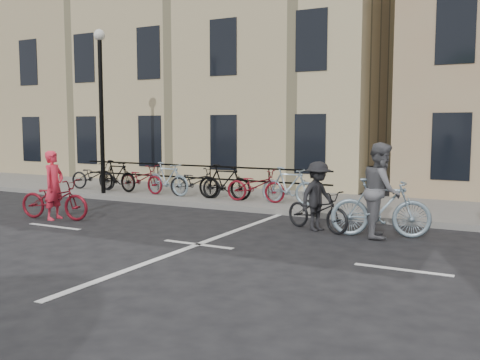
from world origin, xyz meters
The scene contains 8 objects.
ground centered at (0.00, 0.00, 0.00)m, with size 120.00×120.00×0.00m, color black.
sidewalk centered at (-4.00, 6.00, 0.07)m, with size 46.00×4.00×0.15m, color slate.
building_west centered at (-9.00, 13.00, 5.15)m, with size 20.00×10.00×10.00m, color #CABB88.
lamp_post centered at (-6.50, 4.40, 3.49)m, with size 0.36×0.36×5.28m.
parked_bikes centered at (-3.87, 5.04, 0.65)m, with size 9.35×1.23×1.05m.
cyclist_pink centered at (-4.77, 0.73, 0.60)m, with size 2.04×1.01×1.74m.
cyclist_grey centered at (3.04, 2.46, 0.82)m, with size 2.18×1.16×2.02m.
cyclist_dark centered at (1.61, 2.50, 0.62)m, with size 1.87×1.22×1.57m.
Camera 1 is at (5.69, -8.87, 2.39)m, focal length 40.00 mm.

